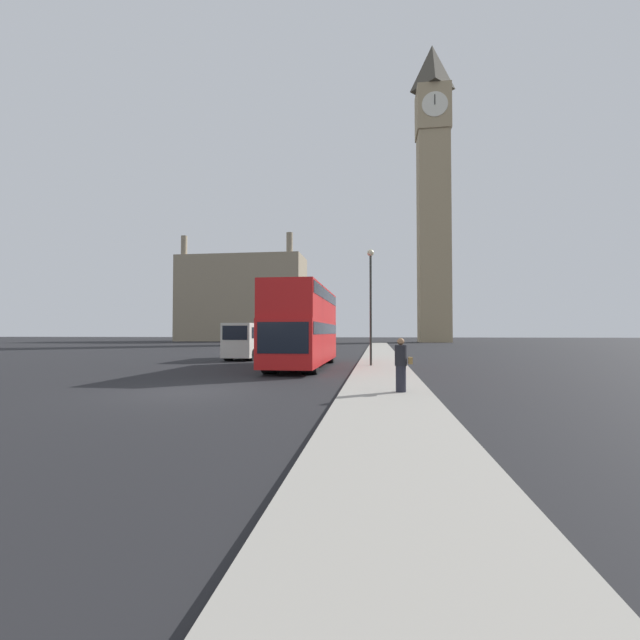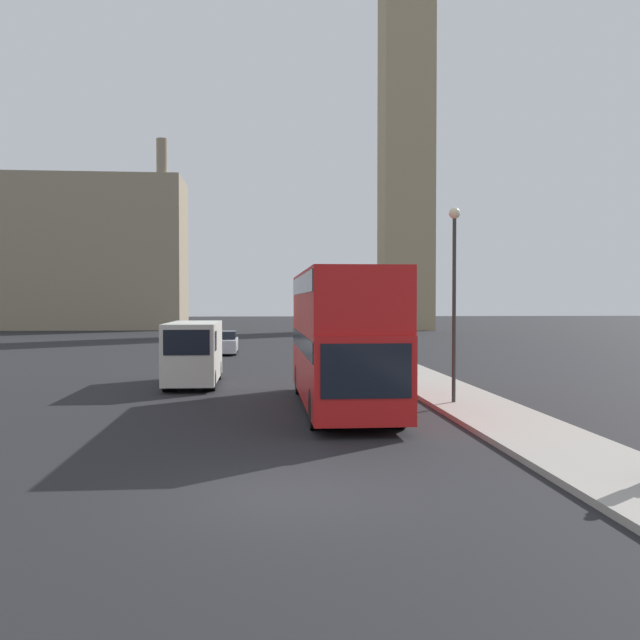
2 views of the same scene
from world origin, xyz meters
The scene contains 8 objects.
ground_plane centered at (0.00, 0.00, 0.00)m, with size 300.00×300.00×0.00m, color black.
sidewalk_strip centered at (6.34, 0.00, 0.07)m, with size 2.68×120.00×0.15m.
clock_tower centered at (17.01, 71.52, 29.93)m, with size 6.34×6.51×58.31m.
building_block_distant centered at (-23.11, 77.29, 9.21)m, with size 26.88×10.79×22.40m.
red_double_decker_bus centered at (2.16, 9.81, 2.37)m, with size 2.55×10.30×4.25m.
white_van centered at (-3.01, 16.44, 1.35)m, with size 1.98×5.77×2.51m.
street_lamp centered at (5.76, 9.88, 4.16)m, with size 0.36×0.36×6.17m.
parked_sedan centered at (-2.68, 33.82, 0.67)m, with size 1.72×4.76×1.45m.
Camera 2 is at (-0.40, -12.24, 3.34)m, focal length 40.00 mm.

